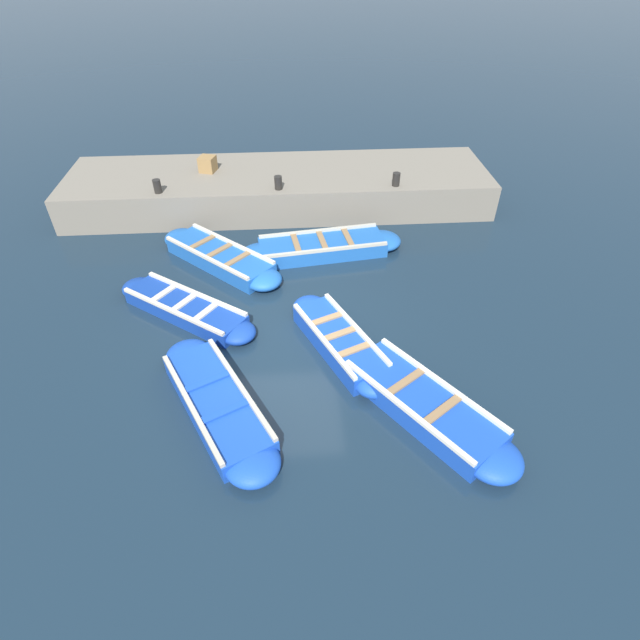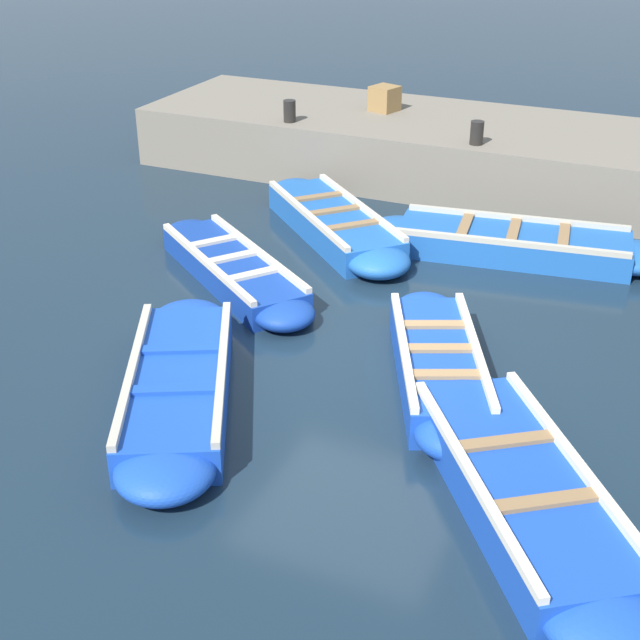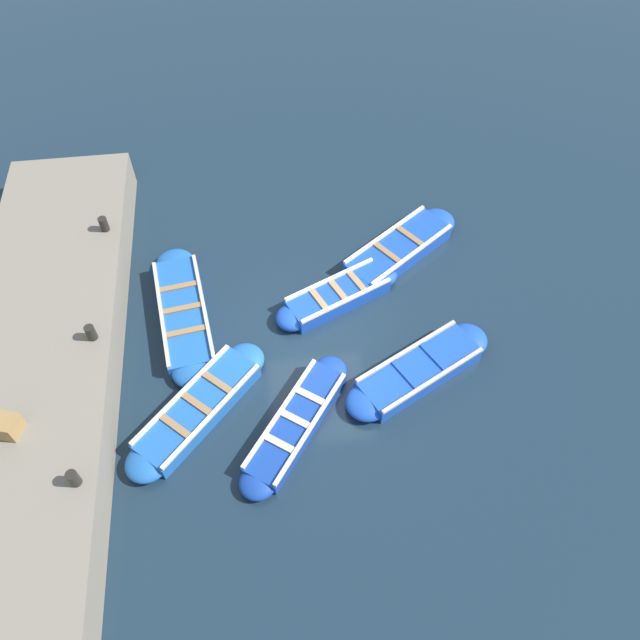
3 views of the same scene
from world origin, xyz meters
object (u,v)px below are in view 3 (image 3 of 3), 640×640
Objects in this scene: boat_far_corner at (398,250)px; wooden_crate at (7,426)px; boat_bow_out at (338,296)px; boat_outer_right at (184,313)px; bollard_north at (74,478)px; boat_drifting at (419,370)px; bollard_mid_south at (104,224)px; boat_outer_left at (296,423)px; boat_stern_in at (198,408)px; bollard_mid_north at (91,333)px.

boat_far_corner is 8.72× the size of wooden_crate.
boat_outer_right is (-3.54, -0.07, -0.01)m from boat_bow_out.
boat_outer_right is at bearing 67.91° from bollard_north.
wooden_crate is (-7.95, -0.85, 1.00)m from boat_drifting.
boat_far_corner is at bearing 14.18° from boat_outer_right.
boat_bow_out is 2.07m from boat_far_corner.
bollard_north is 6.23m from bollard_mid_south.
boat_outer_left is (-1.29, -3.13, -0.03)m from boat_bow_out.
boat_outer_right is at bearing -165.82° from boat_far_corner.
boat_stern_in is 2.01m from boat_outer_left.
boat_far_corner is 7.33m from bollard_mid_north.
bollard_mid_south is (-2.00, 4.57, 0.97)m from boat_stern_in.
bollard_mid_north is at bearing 152.81° from boat_outer_left.
boat_bow_out is 0.97× the size of boat_outer_left.
boat_bow_out is 0.77× the size of boat_outer_right.
boat_drifting is at bearing 6.10° from wooden_crate.
boat_drifting is at bearing 18.58° from boat_outer_left.
bollard_mid_north is 2.35m from wooden_crate.
bollard_north and bollard_mid_south have the same top height.
boat_drifting is 1.13× the size of boat_bow_out.
bollard_mid_south is (0.00, 6.23, 0.00)m from bollard_north.
boat_stern_in is at bearing -82.77° from boat_outer_right.
wooden_crate is (-6.52, -3.07, 0.99)m from boat_bow_out.
boat_outer_left is 4.53m from bollard_mid_north.
bollard_mid_south reaches higher than boat_far_corner.
boat_bow_out reaches higher than boat_outer_left.
boat_drifting is 8.05m from wooden_crate.
boat_bow_out reaches higher than boat_stern_in.
boat_stern_in is 0.80× the size of boat_outer_right.
wooden_crate reaches higher than bollard_mid_north.
boat_drifting is 7.93m from bollard_mid_south.
boat_far_corner is 10.29× the size of bollard_mid_south.
boat_outer_left is (-2.71, -0.91, -0.02)m from boat_drifting.
boat_drifting is at bearing -93.96° from boat_far_corner.
boat_far_corner reaches higher than boat_outer_left.
boat_far_corner is 9.30m from wooden_crate.
boat_outer_right is 4.35m from wooden_crate.
boat_outer_right is at bearing 97.23° from boat_stern_in.
boat_stern_in is at bearing -36.14° from bollard_mid_north.
bollard_mid_south reaches higher than boat_outer_right.
boat_bow_out is 0.89× the size of boat_far_corner.
boat_outer_left is (-2.95, -4.37, -0.03)m from boat_far_corner.
bollard_north and bollard_mid_north have the same top height.
boat_drifting is 1.01× the size of boat_far_corner.
boat_far_corner is 10.29× the size of bollard_north.
bollard_north is at bearing -164.48° from boat_outer_left.
boat_far_corner is 6.99m from bollard_mid_south.
boat_outer_right is at bearing 126.39° from boat_outer_left.
bollard_mid_north is 0.85× the size of wooden_crate.
boat_drifting is 3.46m from boat_far_corner.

